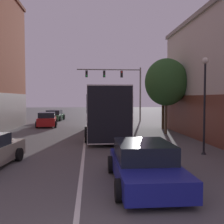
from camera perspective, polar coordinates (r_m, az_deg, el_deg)
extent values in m
cube|color=silver|center=(19.72, -5.78, -5.08)|extent=(0.14, 43.93, 0.01)
cube|color=brown|center=(16.60, 20.99, -1.62)|extent=(0.24, 17.69, 2.97)
cube|color=silver|center=(19.71, -1.53, 0.38)|extent=(2.61, 10.85, 3.29)
cube|color=black|center=(19.69, -1.53, 2.11)|extent=(2.66, 10.64, 1.05)
cube|color=beige|center=(19.72, -1.53, -0.38)|extent=(2.65, 10.75, 0.33)
cube|color=black|center=(14.33, -0.41, -0.57)|extent=(2.48, 0.08, 3.16)
cylinder|color=black|center=(23.13, -5.17, -2.66)|extent=(0.31, 1.00, 1.00)
cylinder|color=black|center=(23.25, 1.24, -2.62)|extent=(0.31, 1.00, 1.00)
cylinder|color=black|center=(16.46, -5.44, -4.93)|extent=(0.31, 1.00, 1.00)
cylinder|color=black|center=(16.62, 3.56, -4.85)|extent=(0.31, 1.00, 1.00)
cube|color=navy|center=(8.68, 7.17, -12.38)|extent=(1.92, 4.48, 0.58)
cube|color=black|center=(8.80, 6.83, -8.33)|extent=(1.75, 2.33, 0.57)
cylinder|color=black|center=(9.91, -0.19, -11.31)|extent=(0.22, 0.62, 0.62)
cylinder|color=black|center=(10.24, 11.02, -10.89)|extent=(0.22, 0.62, 0.62)
cylinder|color=black|center=(7.27, 1.58, -16.67)|extent=(0.22, 0.62, 0.62)
cylinder|color=black|center=(7.72, 16.78, -15.61)|extent=(0.22, 0.62, 0.62)
cube|color=#285633|center=(33.84, -12.35, -1.01)|extent=(2.16, 4.15, 0.58)
cube|color=black|center=(33.61, -12.44, -0.06)|extent=(1.83, 2.23, 0.56)
cylinder|color=black|center=(35.27, -13.36, -1.11)|extent=(0.28, 0.64, 0.62)
cylinder|color=black|center=(34.87, -10.41, -1.13)|extent=(0.28, 0.64, 0.62)
cylinder|color=black|center=(32.87, -14.40, -1.41)|extent=(0.28, 0.64, 0.62)
cylinder|color=black|center=(32.45, -11.24, -1.43)|extent=(0.28, 0.64, 0.62)
cube|color=red|center=(26.65, -13.97, -1.92)|extent=(2.02, 4.15, 0.72)
cube|color=black|center=(26.40, -14.02, -0.62)|extent=(1.71, 2.22, 0.51)
cylinder|color=black|center=(27.97, -15.56, -2.17)|extent=(0.28, 0.65, 0.63)
cylinder|color=black|center=(27.86, -12.04, -2.14)|extent=(0.28, 0.65, 0.63)
cylinder|color=black|center=(25.50, -16.07, -2.66)|extent=(0.28, 0.65, 0.63)
cylinder|color=black|center=(25.39, -12.21, -2.64)|extent=(0.28, 0.65, 0.63)
cylinder|color=black|center=(12.39, -19.65, -8.70)|extent=(0.30, 0.60, 0.57)
cylinder|color=#514C47|center=(32.09, 6.17, 3.83)|extent=(0.18, 0.18, 6.52)
cylinder|color=#514C47|center=(31.77, -0.67, 9.20)|extent=(7.65, 0.12, 0.12)
cube|color=black|center=(31.86, 2.11, 8.24)|extent=(0.28, 0.24, 0.80)
sphere|color=red|center=(31.74, 2.14, 8.71)|extent=(0.18, 0.18, 0.18)
sphere|color=black|center=(31.71, 2.14, 8.27)|extent=(0.18, 0.18, 0.18)
sphere|color=black|center=(31.69, 2.14, 7.82)|extent=(0.18, 0.18, 0.18)
cube|color=black|center=(31.68, -1.71, 8.27)|extent=(0.28, 0.24, 0.80)
sphere|color=black|center=(31.55, -1.70, 8.75)|extent=(0.18, 0.18, 0.18)
sphere|color=black|center=(31.53, -1.70, 8.30)|extent=(0.18, 0.18, 0.18)
sphere|color=green|center=(31.50, -1.70, 7.85)|extent=(0.18, 0.18, 0.18)
cube|color=black|center=(31.63, -5.56, 8.27)|extent=(0.28, 0.24, 0.80)
sphere|color=black|center=(31.50, -5.56, 8.74)|extent=(0.18, 0.18, 0.18)
sphere|color=black|center=(31.48, -5.56, 8.29)|extent=(0.18, 0.18, 0.18)
sphere|color=green|center=(31.46, -5.56, 7.84)|extent=(0.18, 0.18, 0.18)
cone|color=black|center=(13.83, 19.32, -8.27)|extent=(0.26, 0.26, 0.20)
cylinder|color=black|center=(13.58, 19.48, 0.61)|extent=(0.10, 0.10, 4.47)
sphere|color=#EFE5CC|center=(13.69, 19.65, 10.48)|extent=(0.32, 0.32, 0.32)
cylinder|color=#4C3823|center=(24.18, 11.04, -0.68)|extent=(0.24, 0.24, 2.49)
ellipsoid|color=#2D5B28|center=(24.15, 11.10, 4.70)|extent=(2.41, 2.17, 2.65)
cylinder|color=brown|center=(20.79, 11.64, -1.10)|extent=(0.21, 0.21, 2.62)
ellipsoid|color=#2D5B28|center=(20.78, 11.72, 6.40)|extent=(3.31, 2.98, 3.64)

